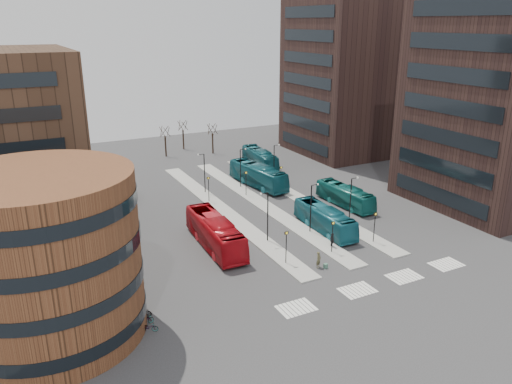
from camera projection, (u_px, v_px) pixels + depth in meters
name	position (u px, v px, depth m)	size (l,w,h in m)	color
ground	(393.00, 307.00, 45.71)	(160.00, 160.00, 0.00)	#2E2E30
island_left	(223.00, 210.00, 69.20)	(2.50, 45.00, 0.15)	gray
island_mid	(261.00, 203.00, 71.80)	(2.50, 45.00, 0.15)	gray
island_right	(296.00, 197.00, 74.39)	(2.50, 45.00, 0.15)	gray
suitcase	(326.00, 266.00, 52.91)	(0.40, 0.32, 0.51)	navy
red_bus	(215.00, 232.00, 57.45)	(3.03, 12.95, 3.61)	#B70E17
teal_bus_a	(325.00, 219.00, 62.09)	(2.58, 11.04, 3.08)	#166070
teal_bus_b	(258.00, 175.00, 78.94)	(2.96, 12.66, 3.53)	#12515D
teal_bus_c	(345.00, 196.00, 70.60)	(2.47, 10.54, 2.94)	#125C59
teal_bus_d	(260.00, 158.00, 89.35)	(2.72, 11.61, 3.23)	#12515C
traveller	(319.00, 260.00, 52.82)	(0.67, 0.44, 1.82)	#4D492E
commuter_a	(243.00, 250.00, 55.05)	(0.92, 0.72, 1.90)	black
commuter_b	(332.00, 240.00, 57.49)	(1.08, 0.45, 1.84)	black
commuter_c	(343.00, 234.00, 59.39)	(1.08, 0.62, 1.67)	black
bicycle_near	(149.00, 327.00, 42.01)	(0.55, 1.57, 0.83)	gray
bicycle_mid	(142.00, 314.00, 43.76)	(0.47, 1.67, 1.01)	gray
bicycle_far	(145.00, 321.00, 42.95)	(0.54, 1.56, 0.82)	gray
crosswalk_stripes	(379.00, 284.00, 49.83)	(22.35, 2.40, 0.01)	silver
round_building	(45.00, 258.00, 39.75)	(15.16, 15.16, 14.00)	brown
tower_near	(503.00, 98.00, 68.15)	(20.12, 20.00, 30.00)	#311F1B
tower_far	(350.00, 75.00, 96.76)	(20.12, 20.00, 30.00)	#311F1B
sign_poles	(283.00, 203.00, 64.98)	(12.45, 22.12, 3.65)	black
lamp_posts	(272.00, 183.00, 69.25)	(14.04, 20.24, 6.12)	black
bare_trees	(187.00, 139.00, 98.72)	(10.97, 8.14, 5.90)	black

